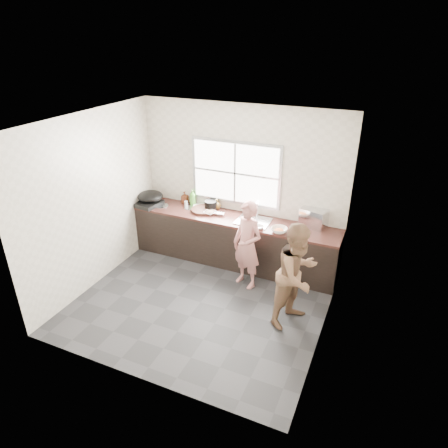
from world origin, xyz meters
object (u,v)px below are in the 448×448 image
at_px(bottle_brown_short, 217,204).
at_px(cutting_board, 203,210).
at_px(bottle_brown_tall, 185,198).
at_px(bowl_held, 259,227).
at_px(burner, 147,203).
at_px(pot_lid_left, 161,206).
at_px(dish_rack, 314,217).
at_px(black_pot, 211,205).
at_px(woman, 247,248).
at_px(pot_lid_right, 190,208).
at_px(plate_food, 199,206).
at_px(bowl_mince, 210,213).
at_px(bottle_green, 193,197).
at_px(glass_jar, 186,203).
at_px(person_side, 297,275).
at_px(wok, 150,196).

bearing_deg(bottle_brown_short, cutting_board, -133.44).
bearing_deg(bottle_brown_tall, bowl_held, -15.50).
bearing_deg(burner, pot_lid_left, 12.00).
bearing_deg(dish_rack, cutting_board, -160.75).
bearing_deg(dish_rack, black_pot, -164.39).
distance_m(woman, black_pot, 1.24).
height_order(bowl_held, burner, burner).
height_order(burner, pot_lid_right, burner).
bearing_deg(woman, plate_food, 170.25).
relative_size(plate_food, bottle_brown_short, 1.34).
xyz_separation_m(bowl_held, pot_lid_left, (-1.91, 0.15, -0.02)).
bearing_deg(bowl_mince, bottle_green, 151.48).
xyz_separation_m(cutting_board, bottle_green, (-0.31, 0.18, 0.12)).
bearing_deg(woman, glass_jar, 176.79).
relative_size(bowl_mince, dish_rack, 0.48).
relative_size(plate_food, bottle_brown_tall, 1.13).
distance_m(black_pot, dish_rack, 1.80).
height_order(black_pot, plate_food, black_pot).
bearing_deg(dish_rack, bottle_brown_tall, -166.33).
relative_size(bowl_held, bottle_green, 0.66).
distance_m(bottle_brown_short, pot_lid_right, 0.49).
relative_size(bottle_brown_short, burner, 0.38).
relative_size(burner, dish_rack, 1.12).
distance_m(black_pot, burner, 1.18).
bearing_deg(black_pot, bowl_held, -20.13).
distance_m(person_side, wok, 3.20).
bearing_deg(wok, bottle_brown_short, 13.14).
bearing_deg(woman, bottle_brown_tall, 174.79).
height_order(woman, person_side, person_side).
bearing_deg(black_pot, woman, -36.76).
height_order(cutting_board, dish_rack, dish_rack).
height_order(bowl_mince, wok, wok).
relative_size(black_pot, wok, 0.48).
xyz_separation_m(bottle_brown_tall, pot_lid_right, (0.18, -0.16, -0.10)).
xyz_separation_m(cutting_board, burner, (-1.06, -0.16, 0.01)).
height_order(plate_food, bottle_brown_short, bottle_brown_short).
xyz_separation_m(black_pot, dish_rack, (1.80, 0.06, 0.07)).
height_order(burner, wok, wok).
bearing_deg(bottle_brown_tall, dish_rack, 0.00).
xyz_separation_m(bowl_mince, wok, (-1.18, -0.03, 0.12)).
distance_m(bowl_held, pot_lid_right, 1.43).
relative_size(cutting_board, bottle_brown_tall, 2.10).
distance_m(woman, pot_lid_left, 1.92).
relative_size(bowl_held, pot_lid_right, 0.86).
bearing_deg(pot_lid_left, burner, -168.00).
bearing_deg(plate_food, woman, -31.80).
bearing_deg(glass_jar, cutting_board, -11.93).
xyz_separation_m(bottle_brown_short, dish_rack, (1.71, 0.00, 0.07)).
bearing_deg(bottle_brown_tall, cutting_board, -21.54).
relative_size(person_side, dish_rack, 3.72).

